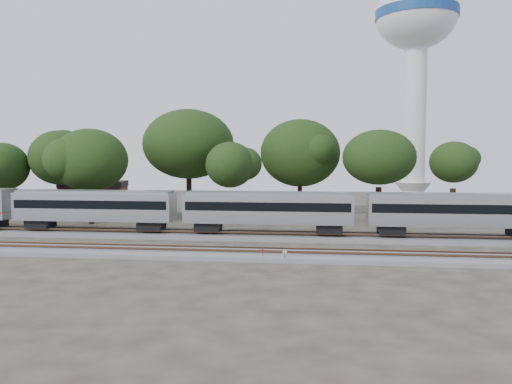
% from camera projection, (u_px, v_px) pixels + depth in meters
% --- Properties ---
extents(ground, '(160.00, 160.00, 0.00)m').
position_uv_depth(ground, '(224.00, 248.00, 47.50)').
color(ground, '#383328').
rests_on(ground, ground).
extents(track_far, '(160.00, 5.00, 0.73)m').
position_uv_depth(track_far, '(234.00, 236.00, 53.42)').
color(track_far, slate).
rests_on(track_far, ground).
extents(track_near, '(160.00, 5.00, 0.73)m').
position_uv_depth(track_near, '(216.00, 253.00, 43.52)').
color(track_near, slate).
rests_on(track_near, ground).
extents(train, '(92.61, 3.20, 4.71)m').
position_uv_depth(train, '(269.00, 208.00, 52.76)').
color(train, '#B3B5BA').
rests_on(train, ground).
extents(switch_stand_red, '(0.30, 0.12, 0.98)m').
position_uv_depth(switch_stand_red, '(263.00, 253.00, 41.37)').
color(switch_stand_red, '#512D19').
rests_on(switch_stand_red, ground).
extents(switch_stand_white, '(0.34, 0.11, 1.08)m').
position_uv_depth(switch_stand_white, '(285.00, 255.00, 40.53)').
color(switch_stand_white, '#512D19').
rests_on(switch_stand_white, ground).
extents(switch_lever, '(0.57, 0.45, 0.30)m').
position_uv_depth(switch_lever, '(278.00, 259.00, 41.44)').
color(switch_lever, '#512D19').
rests_on(switch_lever, ground).
extents(water_tower, '(14.41, 14.41, 39.88)m').
position_uv_depth(water_tower, '(416.00, 39.00, 88.71)').
color(water_tower, silver).
rests_on(water_tower, ground).
extents(brick_building, '(11.07, 8.84, 4.72)m').
position_uv_depth(brick_building, '(94.00, 196.00, 80.65)').
color(brick_building, brown).
rests_on(brick_building, ground).
extents(tree_0, '(7.41, 7.41, 10.44)m').
position_uv_depth(tree_0, '(2.00, 167.00, 68.96)').
color(tree_0, black).
rests_on(tree_0, ground).
extents(tree_1, '(8.68, 8.68, 12.24)m').
position_uv_depth(tree_1, '(60.00, 158.00, 71.44)').
color(tree_1, black).
rests_on(tree_1, ground).
extents(tree_2, '(8.37, 8.37, 11.80)m').
position_uv_depth(tree_2, '(90.00, 160.00, 63.85)').
color(tree_2, black).
rests_on(tree_2, ground).
extents(tree_3, '(10.66, 10.66, 15.03)m').
position_uv_depth(tree_3, '(189.00, 144.00, 72.26)').
color(tree_3, black).
rests_on(tree_3, ground).
extents(tree_4, '(7.74, 7.74, 10.91)m').
position_uv_depth(tree_4, '(230.00, 165.00, 65.04)').
color(tree_4, black).
rests_on(tree_4, ground).
extents(tree_5, '(9.36, 9.36, 13.19)m').
position_uv_depth(tree_5, '(300.00, 153.00, 72.33)').
color(tree_5, black).
rests_on(tree_5, ground).
extents(tree_6, '(8.73, 8.73, 12.31)m').
position_uv_depth(tree_6, '(379.00, 157.00, 66.01)').
color(tree_6, black).
rests_on(tree_6, ground).
extents(tree_7, '(8.05, 8.05, 11.35)m').
position_uv_depth(tree_7, '(454.00, 162.00, 69.12)').
color(tree_7, black).
rests_on(tree_7, ground).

